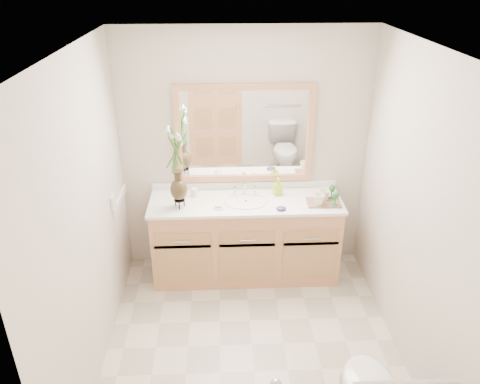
{
  "coord_description": "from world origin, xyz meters",
  "views": [
    {
      "loc": [
        -0.23,
        -2.93,
        2.9
      ],
      "look_at": [
        -0.07,
        0.65,
        1.11
      ],
      "focal_mm": 35.0,
      "sensor_mm": 36.0,
      "label": 1
    }
  ],
  "objects_px": {
    "flower_vase": "(177,156)",
    "tumbler": "(194,192)",
    "soap_bottle": "(278,187)",
    "tray": "(324,203)"
  },
  "relations": [
    {
      "from": "flower_vase",
      "to": "soap_bottle",
      "type": "xyz_separation_m",
      "value": [
        0.94,
        0.22,
        -0.43
      ]
    },
    {
      "from": "soap_bottle",
      "to": "tray",
      "type": "relative_size",
      "value": 0.51
    },
    {
      "from": "flower_vase",
      "to": "tray",
      "type": "distance_m",
      "value": 1.44
    },
    {
      "from": "flower_vase",
      "to": "tray",
      "type": "height_order",
      "value": "flower_vase"
    },
    {
      "from": "tray",
      "to": "soap_bottle",
      "type": "bearing_deg",
      "value": 155.9
    },
    {
      "from": "tumbler",
      "to": "tray",
      "type": "relative_size",
      "value": 0.26
    },
    {
      "from": "tray",
      "to": "tumbler",
      "type": "bearing_deg",
      "value": 172.78
    },
    {
      "from": "flower_vase",
      "to": "tumbler",
      "type": "distance_m",
      "value": 0.54
    },
    {
      "from": "flower_vase",
      "to": "tumbler",
      "type": "bearing_deg",
      "value": 60.06
    },
    {
      "from": "tumbler",
      "to": "soap_bottle",
      "type": "distance_m",
      "value": 0.81
    }
  ]
}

